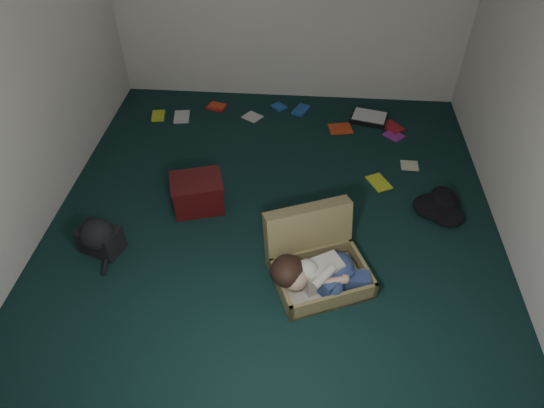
# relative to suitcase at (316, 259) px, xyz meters

# --- Properties ---
(floor) EXTENTS (4.50, 4.50, 0.00)m
(floor) POSITION_rel_suitcase_xyz_m (-0.38, 0.55, -0.16)
(floor) COLOR black
(floor) RESTS_ON ground
(wall_front) EXTENTS (4.50, 0.00, 4.50)m
(wall_front) POSITION_rel_suitcase_xyz_m (-0.38, -1.70, 1.14)
(wall_front) COLOR silver
(wall_front) RESTS_ON ground
(wall_left) EXTENTS (0.00, 4.50, 4.50)m
(wall_left) POSITION_rel_suitcase_xyz_m (-2.38, 0.55, 1.14)
(wall_left) COLOR silver
(wall_left) RESTS_ON ground
(suitcase) EXTENTS (0.92, 0.91, 0.52)m
(suitcase) POSITION_rel_suitcase_xyz_m (0.00, 0.00, 0.00)
(suitcase) COLOR olive
(suitcase) RESTS_ON floor
(person) EXTENTS (0.79, 0.42, 0.32)m
(person) POSITION_rel_suitcase_xyz_m (0.02, -0.18, 0.04)
(person) COLOR beige
(person) RESTS_ON suitcase
(maroon_bin) EXTENTS (0.54, 0.48, 0.32)m
(maroon_bin) POSITION_rel_suitcase_xyz_m (-1.09, 0.70, 0.00)
(maroon_bin) COLOR #3F0C0D
(maroon_bin) RESTS_ON floor
(backpack) EXTENTS (0.50, 0.45, 0.25)m
(backpack) POSITION_rel_suitcase_xyz_m (-1.80, 0.10, -0.03)
(backpack) COLOR black
(backpack) RESTS_ON floor
(clothing_pile) EXTENTS (0.48, 0.42, 0.13)m
(clothing_pile) POSITION_rel_suitcase_xyz_m (1.15, 0.83, -0.09)
(clothing_pile) COLOR black
(clothing_pile) RESTS_ON floor
(paper_tray) EXTENTS (0.47, 0.40, 0.06)m
(paper_tray) POSITION_rel_suitcase_xyz_m (0.59, 2.32, -0.13)
(paper_tray) COLOR black
(paper_tray) RESTS_ON floor
(book_scatter) EXTENTS (3.00, 1.57, 0.02)m
(book_scatter) POSITION_rel_suitcase_xyz_m (-0.16, 2.10, -0.15)
(book_scatter) COLOR #C9DA26
(book_scatter) RESTS_ON floor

